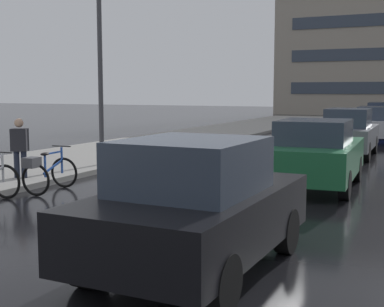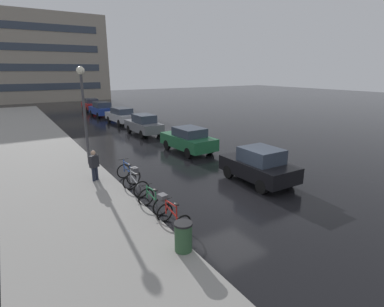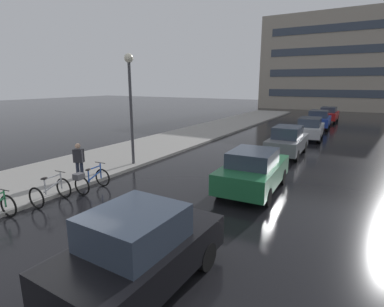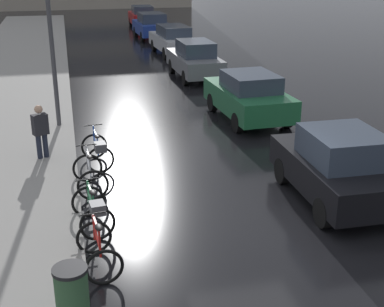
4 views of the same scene
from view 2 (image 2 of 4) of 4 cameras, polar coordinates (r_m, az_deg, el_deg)
name	(u,v)px [view 2 (image 2 of 4)]	position (r m, az deg, el deg)	size (l,w,h in m)	color
ground_plane	(231,196)	(13.03, 7.48, -8.10)	(140.00, 140.00, 0.00)	black
sidewalk_kerb	(46,159)	(19.86, -26.09, -1.01)	(4.80, 60.00, 0.14)	gray
bicycle_nearest	(173,217)	(10.41, -3.57, -12.03)	(0.80, 1.20, 0.98)	black
bicycle_second	(155,200)	(11.50, -7.01, -8.77)	(0.86, 1.44, 0.94)	black
bicycle_third	(136,185)	(13.29, -10.69, -5.84)	(0.82, 1.20, 1.02)	black
bicycle_farthest	(130,173)	(14.63, -11.79, -3.57)	(0.82, 1.45, 1.02)	black
car_black	(259,165)	(14.58, 12.63, -2.23)	(1.97, 3.78, 1.70)	black
car_green	(188,139)	(19.62, -0.69, 2.69)	(2.11, 4.19, 1.62)	#1E6038
car_grey	(144,125)	(25.30, -9.19, 5.47)	(1.83, 4.26, 1.68)	slate
car_silver	(121,115)	(30.94, -13.31, 7.06)	(2.03, 4.46, 1.59)	#B2B5BA
car_blue	(102,109)	(36.51, -16.80, 8.11)	(2.06, 4.04, 1.66)	navy
car_red	(91,105)	(41.93, -18.65, 8.81)	(1.79, 3.75, 1.58)	#AD1919
pedestrian	(94,165)	(14.78, -18.12, -2.11)	(0.46, 0.38, 1.62)	#1E2333
streetlamp	(83,100)	(17.12, -20.01, 9.56)	(0.42, 0.42, 5.40)	#424247
trash_bin	(183,239)	(8.99, -1.66, -15.90)	(0.54, 0.54, 1.02)	#2D5133
building_facade_main	(44,59)	(60.08, -26.40, 15.90)	(19.56, 9.91, 14.19)	#9E9384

